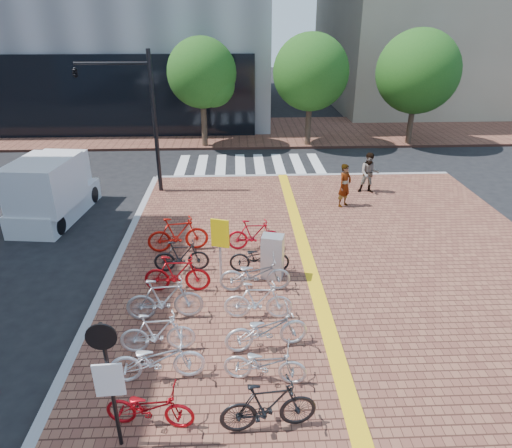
{
  "coord_description": "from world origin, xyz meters",
  "views": [
    {
      "loc": [
        -0.17,
        -8.66,
        7.22
      ],
      "look_at": [
        0.39,
        4.03,
        1.3
      ],
      "focal_mm": 32.0,
      "sensor_mm": 36.0,
      "label": 1
    }
  ],
  "objects_px": {
    "box_truck": "(52,189)",
    "bike_1": "(157,359)",
    "bike_5": "(181,256)",
    "bike_9": "(266,329)",
    "bike_11": "(255,274)",
    "bike_0": "(150,407)",
    "bike_13": "(254,235)",
    "bike_7": "(269,406)",
    "bike_3": "(165,299)",
    "bike_6": "(178,234)",
    "pedestrian_b": "(369,173)",
    "bike_10": "(258,301)",
    "pedestrian_a": "(345,185)",
    "bike_8": "(265,363)",
    "utility_box": "(272,257)",
    "bike_4": "(177,274)",
    "bike_2": "(157,333)",
    "yellow_sign": "(220,239)",
    "notice_sign": "(108,372)"
  },
  "relations": [
    {
      "from": "box_truck",
      "to": "bike_1",
      "type": "bearing_deg",
      "value": -59.55
    },
    {
      "from": "bike_5",
      "to": "bike_9",
      "type": "distance_m",
      "value": 4.24
    },
    {
      "from": "bike_9",
      "to": "box_truck",
      "type": "distance_m",
      "value": 11.09
    },
    {
      "from": "bike_11",
      "to": "bike_0",
      "type": "bearing_deg",
      "value": 153.31
    },
    {
      "from": "bike_13",
      "to": "bike_7",
      "type": "bearing_deg",
      "value": 179.85
    },
    {
      "from": "bike_3",
      "to": "bike_11",
      "type": "bearing_deg",
      "value": -66.43
    },
    {
      "from": "bike_6",
      "to": "pedestrian_b",
      "type": "bearing_deg",
      "value": -65.78
    },
    {
      "from": "bike_10",
      "to": "box_truck",
      "type": "height_order",
      "value": "box_truck"
    },
    {
      "from": "bike_5",
      "to": "bike_9",
      "type": "bearing_deg",
      "value": -149.68
    },
    {
      "from": "bike_13",
      "to": "pedestrian_a",
      "type": "xyz_separation_m",
      "value": [
        3.72,
        3.53,
        0.35
      ]
    },
    {
      "from": "bike_10",
      "to": "bike_3",
      "type": "bearing_deg",
      "value": 91.11
    },
    {
      "from": "bike_8",
      "to": "utility_box",
      "type": "height_order",
      "value": "utility_box"
    },
    {
      "from": "bike_4",
      "to": "bike_5",
      "type": "relative_size",
      "value": 1.11
    },
    {
      "from": "bike_2",
      "to": "utility_box",
      "type": "bearing_deg",
      "value": -45.38
    },
    {
      "from": "bike_4",
      "to": "bike_6",
      "type": "bearing_deg",
      "value": 7.57
    },
    {
      "from": "bike_3",
      "to": "bike_6",
      "type": "relative_size",
      "value": 0.98
    },
    {
      "from": "bike_3",
      "to": "box_truck",
      "type": "xyz_separation_m",
      "value": [
        -5.14,
        6.86,
        0.44
      ]
    },
    {
      "from": "bike_6",
      "to": "box_truck",
      "type": "distance_m",
      "value": 6.0
    },
    {
      "from": "bike_7",
      "to": "pedestrian_a",
      "type": "relative_size",
      "value": 1.05
    },
    {
      "from": "bike_2",
      "to": "bike_7",
      "type": "relative_size",
      "value": 0.93
    },
    {
      "from": "pedestrian_a",
      "to": "bike_8",
      "type": "bearing_deg",
      "value": -149.83
    },
    {
      "from": "pedestrian_a",
      "to": "utility_box",
      "type": "relative_size",
      "value": 1.3
    },
    {
      "from": "bike_11",
      "to": "bike_3",
      "type": "bearing_deg",
      "value": 116.3
    },
    {
      "from": "bike_13",
      "to": "bike_1",
      "type": "bearing_deg",
      "value": 158.58
    },
    {
      "from": "bike_3",
      "to": "bike_13",
      "type": "distance_m",
      "value": 4.34
    },
    {
      "from": "bike_7",
      "to": "utility_box",
      "type": "xyz_separation_m",
      "value": [
        0.48,
        5.37,
        0.12
      ]
    },
    {
      "from": "bike_4",
      "to": "bike_11",
      "type": "relative_size",
      "value": 0.93
    },
    {
      "from": "bike_2",
      "to": "utility_box",
      "type": "height_order",
      "value": "utility_box"
    },
    {
      "from": "bike_9",
      "to": "utility_box",
      "type": "xyz_separation_m",
      "value": [
        0.37,
        3.1,
        0.16
      ]
    },
    {
      "from": "pedestrian_b",
      "to": "bike_13",
      "type": "bearing_deg",
      "value": -123.62
    },
    {
      "from": "bike_5",
      "to": "bike_9",
      "type": "xyz_separation_m",
      "value": [
        2.3,
        -3.57,
        0.02
      ]
    },
    {
      "from": "bike_2",
      "to": "bike_7",
      "type": "distance_m",
      "value": 3.26
    },
    {
      "from": "yellow_sign",
      "to": "bike_2",
      "type": "bearing_deg",
      "value": -114.14
    },
    {
      "from": "box_truck",
      "to": "bike_4",
      "type": "bearing_deg",
      "value": -46.55
    },
    {
      "from": "bike_7",
      "to": "notice_sign",
      "type": "distance_m",
      "value": 2.92
    },
    {
      "from": "bike_7",
      "to": "box_truck",
      "type": "bearing_deg",
      "value": 29.84
    },
    {
      "from": "bike_1",
      "to": "bike_4",
      "type": "relative_size",
      "value": 1.09
    },
    {
      "from": "bike_3",
      "to": "bike_11",
      "type": "height_order",
      "value": "bike_3"
    },
    {
      "from": "bike_8",
      "to": "pedestrian_b",
      "type": "bearing_deg",
      "value": -15.2
    },
    {
      "from": "yellow_sign",
      "to": "bike_10",
      "type": "bearing_deg",
      "value": -62.02
    },
    {
      "from": "bike_1",
      "to": "bike_7",
      "type": "bearing_deg",
      "value": -126.24
    },
    {
      "from": "bike_0",
      "to": "bike_1",
      "type": "bearing_deg",
      "value": 9.54
    },
    {
      "from": "bike_3",
      "to": "box_truck",
      "type": "height_order",
      "value": "box_truck"
    },
    {
      "from": "bike_3",
      "to": "bike_7",
      "type": "relative_size",
      "value": 1.06
    },
    {
      "from": "bike_0",
      "to": "pedestrian_a",
      "type": "distance_m",
      "value": 12.03
    },
    {
      "from": "bike_11",
      "to": "yellow_sign",
      "type": "relative_size",
      "value": 1.02
    },
    {
      "from": "bike_11",
      "to": "yellow_sign",
      "type": "distance_m",
      "value": 1.39
    },
    {
      "from": "bike_13",
      "to": "pedestrian_a",
      "type": "relative_size",
      "value": 1.0
    },
    {
      "from": "bike_1",
      "to": "bike_6",
      "type": "bearing_deg",
      "value": -2.62
    },
    {
      "from": "bike_4",
      "to": "bike_13",
      "type": "height_order",
      "value": "bike_4"
    }
  ]
}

